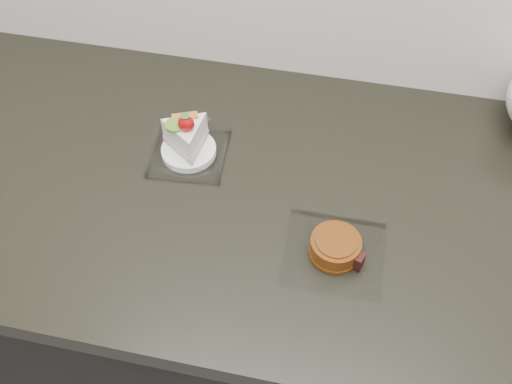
% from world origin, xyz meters
% --- Properties ---
extents(counter, '(2.04, 0.64, 0.90)m').
position_xyz_m(counter, '(0.00, 1.69, 0.45)').
color(counter, black).
rests_on(counter, ground).
extents(cake_tray, '(0.14, 0.14, 0.10)m').
position_xyz_m(cake_tray, '(-0.21, 1.74, 0.93)').
color(cake_tray, white).
rests_on(cake_tray, counter).
extents(mooncake_wrap, '(0.16, 0.15, 0.04)m').
position_xyz_m(mooncake_wrap, '(0.07, 1.59, 0.91)').
color(mooncake_wrap, white).
rests_on(mooncake_wrap, counter).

